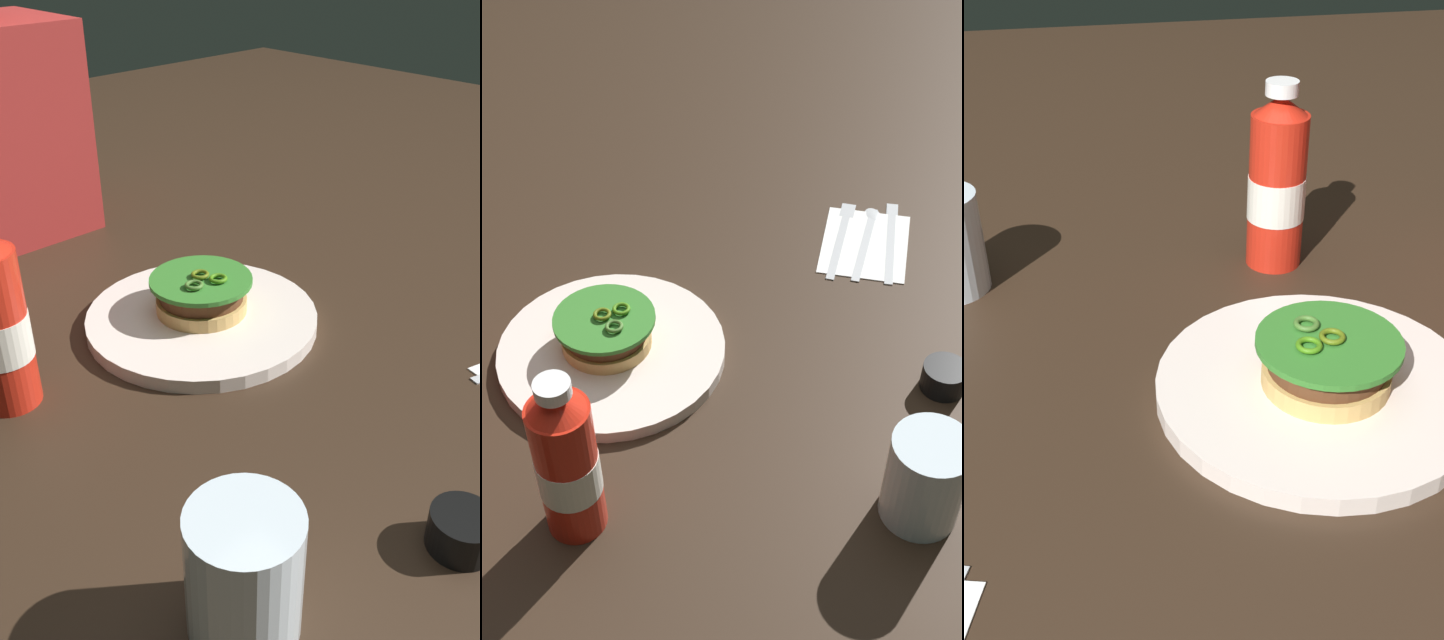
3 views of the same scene
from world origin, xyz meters
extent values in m
plane|color=#2F2015|center=(0.00, 0.00, 0.00)|extent=(3.00, 3.00, 0.00)
cylinder|color=silver|center=(-0.02, 0.14, 0.01)|extent=(0.29, 0.29, 0.02)
cylinder|color=tan|center=(-0.01, 0.15, 0.03)|extent=(0.12, 0.12, 0.02)
cylinder|color=#512D19|center=(-0.01, 0.15, 0.04)|extent=(0.11, 0.11, 0.02)
cylinder|color=red|center=(-0.01, 0.15, 0.05)|extent=(0.10, 0.10, 0.01)
cylinder|color=#317427|center=(-0.01, 0.15, 0.06)|extent=(0.13, 0.13, 0.01)
torus|color=#526613|center=(-0.01, 0.15, 0.07)|extent=(0.02, 0.02, 0.01)
torus|color=#426F2A|center=(-0.04, 0.13, 0.07)|extent=(0.02, 0.02, 0.01)
torus|color=#417C14|center=(-0.01, 0.12, 0.07)|extent=(0.02, 0.02, 0.01)
cylinder|color=red|center=(-0.27, 0.17, 0.09)|extent=(0.06, 0.06, 0.18)
cone|color=red|center=(-0.27, 0.17, 0.19)|extent=(0.06, 0.06, 0.02)
cylinder|color=white|center=(-0.27, 0.17, 0.21)|extent=(0.04, 0.04, 0.01)
cylinder|color=white|center=(-0.27, 0.17, 0.08)|extent=(0.07, 0.07, 0.05)
camera|label=1|loc=(-0.50, -0.42, 0.46)|focal=37.96mm
camera|label=2|loc=(-0.80, 0.04, 0.76)|focal=46.94mm
camera|label=3|loc=(0.51, -0.07, 0.45)|focal=43.79mm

